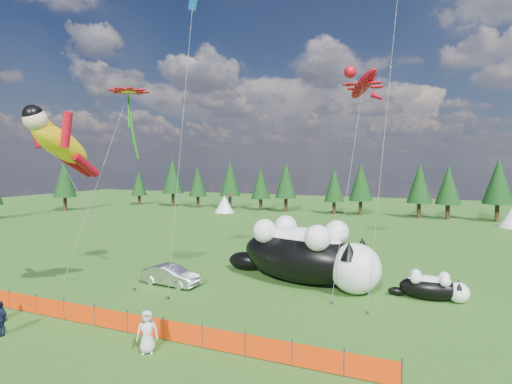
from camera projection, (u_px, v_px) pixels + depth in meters
ground at (182, 314)px, 20.96m from camera, size 160.00×160.00×0.00m
safety_fence at (145, 326)px, 18.16m from camera, size 22.06×0.06×1.10m
tree_line at (342, 189)px, 62.11m from camera, size 90.00×4.00×8.00m
festival_tents at (417, 212)px, 53.47m from camera, size 50.00×3.20×2.80m
cat_large at (305, 253)px, 26.32m from camera, size 11.36×6.27×4.18m
cat_small at (433, 287)px, 23.06m from camera, size 4.41×1.58×1.59m
car at (171, 275)px, 25.86m from camera, size 4.03×1.69×1.30m
spectator_c at (1, 318)px, 18.23m from camera, size 0.99×0.57×1.61m
spectator_e at (147, 332)px, 16.56m from camera, size 1.05×0.97×1.81m
superhero_kite at (61, 144)px, 21.56m from camera, size 4.77×6.24×11.44m
gecko_kite at (364, 84)px, 29.01m from camera, size 5.39×11.68×15.92m
flower_kite at (128, 94)px, 25.11m from camera, size 2.79×6.14×13.25m
diamond_kite_a at (191, 19)px, 27.17m from camera, size 1.83×6.01×19.83m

